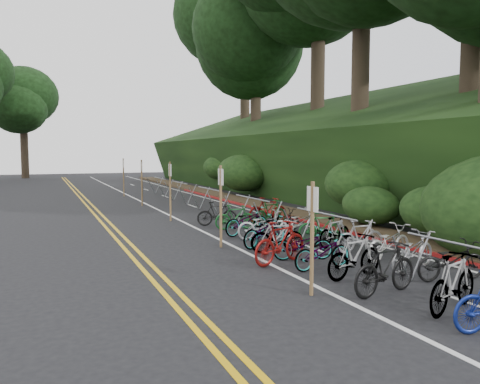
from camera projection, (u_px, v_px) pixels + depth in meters
The scene contains 11 objects.
ground at pixel (281, 295), 9.46m from camera, with size 120.00×120.00×0.00m, color black.
road_markings at pixel (177, 224), 18.96m from camera, with size 7.47×80.00×0.01m.
red_curb at pixel (268, 211), 22.68m from camera, with size 0.25×28.00×0.10m, color maroon.
embankment at pixel (318, 157), 31.76m from camera, with size 14.30×48.14×9.11m.
tree_cluster at pixel (257, 1), 32.34m from camera, with size 34.22×55.52×21.57m.
bike_rack_front at pixel (464, 259), 9.13m from camera, with size 1.11×3.02×1.10m.
bike_racks_rest at pixel (209, 195), 22.47m from camera, with size 1.14×23.00×1.17m.
signpost_near at pixel (312, 231), 9.36m from camera, with size 0.08×0.40×2.31m.
signposts_rest at pixel (154, 183), 22.40m from camera, with size 0.08×18.40×2.50m.
bike_front at pixel (280, 242), 12.11m from camera, with size 1.88×0.53×1.13m, color maroon.
bike_valet at pixel (326, 237), 13.29m from camera, with size 3.50×13.80×1.09m.
Camera 1 is at (-4.39, -8.18, 2.89)m, focal length 35.00 mm.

